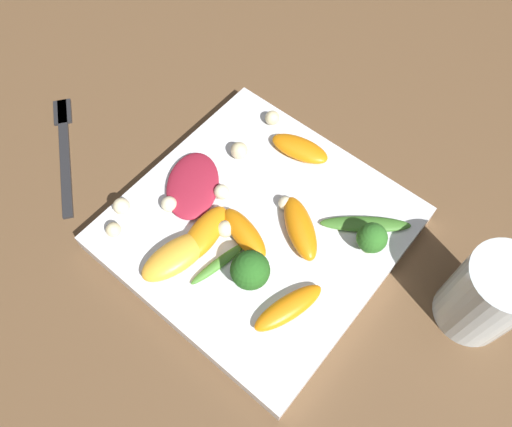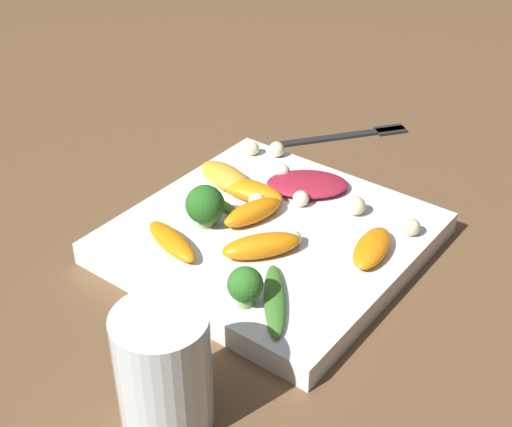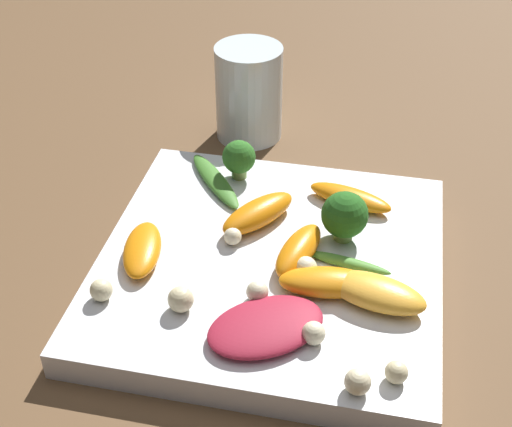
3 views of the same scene
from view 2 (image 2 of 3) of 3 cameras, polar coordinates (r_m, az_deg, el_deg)
name	(u,v)px [view 2 (image 2 of 3)]	position (r m, az deg, el deg)	size (l,w,h in m)	color
ground_plane	(271,248)	(0.69, 1.18, -2.75)	(2.40, 2.40, 0.00)	brown
plate	(271,238)	(0.69, 1.20, -1.98)	(0.26, 0.26, 0.02)	white
drinking_glass	(164,370)	(0.51, -7.40, -12.32)	(0.07, 0.07, 0.10)	silver
fork	(356,133)	(0.90, 7.98, 6.37)	(0.12, 0.15, 0.01)	#262628
radicchio_leaf_0	(307,184)	(0.74, 4.13, 2.37)	(0.10, 0.09, 0.01)	maroon
orange_segment_0	(251,214)	(0.68, -0.43, -0.01)	(0.04, 0.07, 0.02)	orange
orange_segment_1	(262,246)	(0.64, 0.44, -2.60)	(0.06, 0.07, 0.02)	orange
orange_segment_2	(251,191)	(0.72, -0.42, 1.84)	(0.07, 0.04, 0.02)	orange
orange_segment_3	(226,177)	(0.74, -2.42, 2.91)	(0.08, 0.05, 0.02)	#FCAD33
orange_segment_4	(372,248)	(0.65, 9.27, -2.72)	(0.04, 0.07, 0.02)	orange
orange_segment_5	(172,241)	(0.66, -6.75, -2.22)	(0.08, 0.04, 0.01)	orange
broccoli_floret_0	(205,205)	(0.67, -4.09, 0.66)	(0.04, 0.04, 0.04)	#7A9E51
broccoli_floret_1	(245,286)	(0.58, -0.86, -5.78)	(0.03, 0.03, 0.04)	#7A9E51
arugula_sprig_0	(275,300)	(0.59, 1.50, -6.89)	(0.07, 0.08, 0.01)	#3D7528
arugula_sprig_1	(224,203)	(0.71, -2.58, 0.84)	(0.07, 0.02, 0.01)	#47842D
macadamia_nut_0	(294,238)	(0.66, 3.04, -1.99)	(0.01, 0.01, 0.01)	beige
macadamia_nut_1	(298,197)	(0.71, 3.39, 1.29)	(0.02, 0.02, 0.02)	beige
macadamia_nut_2	(252,148)	(0.80, -0.29, 5.22)	(0.02, 0.02, 0.02)	beige
macadamia_nut_3	(412,227)	(0.68, 12.34, -1.07)	(0.02, 0.02, 0.02)	beige
macadamia_nut_4	(356,206)	(0.70, 8.00, 0.62)	(0.02, 0.02, 0.02)	beige
macadamia_nut_5	(277,149)	(0.80, 1.66, 5.16)	(0.02, 0.02, 0.02)	beige
macadamia_nut_6	(282,172)	(0.75, 2.11, 3.37)	(0.02, 0.02, 0.02)	beige
macadamia_nut_7	(257,202)	(0.70, 0.10, 0.94)	(0.02, 0.02, 0.02)	beige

